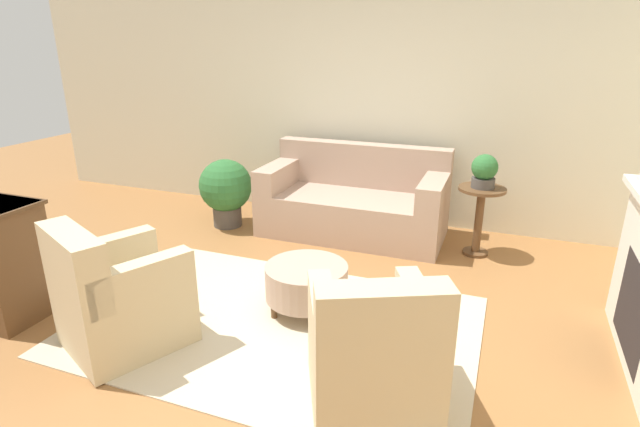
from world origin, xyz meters
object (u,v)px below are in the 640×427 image
object	(u,v)px
ottoman_table	(307,282)
potted_plant_floor	(226,189)
side_table	(480,211)
couch	(354,203)
armchair_left	(117,299)
armchair_right	(373,355)
potted_plant_on_side_table	(484,171)

from	to	relation	value
ottoman_table	potted_plant_floor	size ratio (longest dim) A/B	0.83
side_table	potted_plant_floor	bearing A→B (deg)	-176.16
couch	side_table	bearing A→B (deg)	-5.25
armchair_left	potted_plant_floor	world-z (taller)	armchair_left
potted_plant_floor	side_table	bearing A→B (deg)	3.84
armchair_right	potted_plant_floor	xyz separation A→B (m)	(-2.38, 2.37, 0.08)
side_table	couch	bearing A→B (deg)	174.75
potted_plant_floor	armchair_right	bearing A→B (deg)	-44.85
side_table	ottoman_table	bearing A→B (deg)	-125.35
side_table	potted_plant_on_side_table	bearing A→B (deg)	180.00
armchair_right	potted_plant_floor	bearing A→B (deg)	135.15
armchair_left	ottoman_table	world-z (taller)	armchair_left
ottoman_table	armchair_left	bearing A→B (deg)	-139.39
ottoman_table	potted_plant_on_side_table	size ratio (longest dim) A/B	1.98
side_table	armchair_right	bearing A→B (deg)	-98.80
armchair_left	armchair_right	xyz separation A→B (m)	(1.83, -0.00, 0.00)
couch	armchair_left	size ratio (longest dim) A/B	2.01
ottoman_table	potted_plant_on_side_table	xyz separation A→B (m)	(1.18, 1.66, 0.61)
couch	ottoman_table	xyz separation A→B (m)	(0.16, -1.78, -0.09)
side_table	armchair_left	bearing A→B (deg)	-131.03
armchair_right	armchair_left	bearing A→B (deg)	180.00
armchair_left	potted_plant_floor	xyz separation A→B (m)	(-0.55, 2.37, 0.08)
armchair_left	armchair_right	size ratio (longest dim) A/B	1.00
couch	potted_plant_on_side_table	world-z (taller)	potted_plant_on_side_table
armchair_left	potted_plant_on_side_table	distance (m)	3.43
side_table	potted_plant_floor	world-z (taller)	potted_plant_floor
armchair_right	potted_plant_floor	world-z (taller)	armchair_right
side_table	potted_plant_on_side_table	distance (m)	0.41
couch	ottoman_table	distance (m)	1.79
armchair_left	armchair_right	world-z (taller)	same
ottoman_table	side_table	distance (m)	2.04
armchair_left	side_table	distance (m)	3.39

